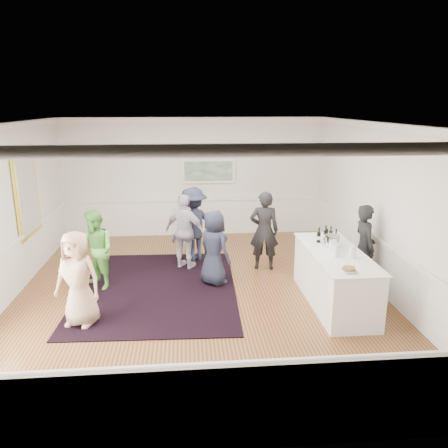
{
  "coord_description": "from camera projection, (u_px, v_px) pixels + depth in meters",
  "views": [
    {
      "loc": [
        -0.22,
        -7.77,
        3.52
      ],
      "look_at": [
        0.49,
        0.2,
        1.32
      ],
      "focal_mm": 35.0,
      "sensor_mm": 36.0,
      "label": 1
    }
  ],
  "objects": [
    {
      "name": "floor",
      "position": [
        200.0,
        293.0,
        8.41
      ],
      "size": [
        8.0,
        8.0,
        0.0
      ],
      "primitive_type": "plane",
      "color": "brown",
      "rests_on": "ground"
    },
    {
      "name": "ceiling",
      "position": [
        197.0,
        123.0,
        7.56
      ],
      "size": [
        7.0,
        8.0,
        0.02
      ],
      "primitive_type": "cube",
      "color": "white",
      "rests_on": "wall_back"
    },
    {
      "name": "wall_left",
      "position": [
        0.0,
        217.0,
        7.69
      ],
      "size": [
        0.02,
        8.0,
        3.2
      ],
      "primitive_type": "cube",
      "color": "white",
      "rests_on": "floor"
    },
    {
      "name": "wall_right",
      "position": [
        383.0,
        209.0,
        8.28
      ],
      "size": [
        0.02,
        8.0,
        3.2
      ],
      "primitive_type": "cube",
      "color": "white",
      "rests_on": "floor"
    },
    {
      "name": "wall_back",
      "position": [
        194.0,
        178.0,
        11.83
      ],
      "size": [
        7.0,
        0.02,
        3.2
      ],
      "primitive_type": "cube",
      "color": "white",
      "rests_on": "floor"
    },
    {
      "name": "wall_front",
      "position": [
        212.0,
        313.0,
        4.14
      ],
      "size": [
        7.0,
        0.02,
        3.2
      ],
      "primitive_type": "cube",
      "color": "white",
      "rests_on": "floor"
    },
    {
      "name": "wainscoting",
      "position": [
        199.0,
        269.0,
        8.28
      ],
      "size": [
        7.0,
        8.0,
        1.0
      ],
      "primitive_type": null,
      "color": "white",
      "rests_on": "floor"
    },
    {
      "name": "mirror",
      "position": [
        27.0,
        192.0,
        8.89
      ],
      "size": [
        0.05,
        1.25,
        1.85
      ],
      "color": "#F6E348",
      "rests_on": "wall_left"
    },
    {
      "name": "landscape_painting",
      "position": [
        208.0,
        171.0,
        11.76
      ],
      "size": [
        1.44,
        0.06,
        0.66
      ],
      "color": "white",
      "rests_on": "wall_back"
    },
    {
      "name": "area_rug",
      "position": [
        158.0,
        288.0,
        8.63
      ],
      "size": [
        3.16,
        4.07,
        0.02
      ],
      "primitive_type": "cube",
      "rotation": [
        0.0,
        0.0,
        -0.03
      ],
      "color": "black",
      "rests_on": "floor"
    },
    {
      "name": "serving_table",
      "position": [
        334.0,
        278.0,
        7.87
      ],
      "size": [
        0.93,
        2.45,
        0.99
      ],
      "color": "white",
      "rests_on": "floor"
    },
    {
      "name": "bartender",
      "position": [
        364.0,
        247.0,
        8.45
      ],
      "size": [
        0.42,
        0.63,
        1.69
      ],
      "primitive_type": "imported",
      "rotation": [
        0.0,
        0.0,
        1.6
      ],
      "color": "black",
      "rests_on": "floor"
    },
    {
      "name": "guest_tan",
      "position": [
        78.0,
        279.0,
        7.03
      ],
      "size": [
        0.9,
        0.72,
        1.6
      ],
      "primitive_type": "imported",
      "rotation": [
        0.0,
        0.0,
        -0.3
      ],
      "color": "tan",
      "rests_on": "floor"
    },
    {
      "name": "guest_green",
      "position": [
        96.0,
        250.0,
        8.46
      ],
      "size": [
        0.96,
        0.96,
        1.57
      ],
      "primitive_type": "imported",
      "rotation": [
        0.0,
        0.0,
        -0.8
      ],
      "color": "#5EB046",
      "rests_on": "floor"
    },
    {
      "name": "guest_lilac",
      "position": [
        185.0,
        232.0,
        9.52
      ],
      "size": [
        1.04,
        0.84,
        1.66
      ],
      "primitive_type": "imported",
      "rotation": [
        0.0,
        0.0,
        2.62
      ],
      "color": "#B7ABBF",
      "rests_on": "floor"
    },
    {
      "name": "guest_dark_a",
      "position": [
        193.0,
        225.0,
        9.94
      ],
      "size": [
        1.28,
        1.2,
        1.73
      ],
      "primitive_type": "imported",
      "rotation": [
        0.0,
        0.0,
        3.8
      ],
      "color": "#202436",
      "rests_on": "floor"
    },
    {
      "name": "guest_dark_b",
      "position": [
        264.0,
        231.0,
        9.48
      ],
      "size": [
        0.69,
        0.5,
        1.74
      ],
      "primitive_type": "imported",
      "rotation": [
        0.0,
        0.0,
        3.0
      ],
      "color": "black",
      "rests_on": "floor"
    },
    {
      "name": "guest_navy",
      "position": [
        214.0,
        248.0,
        8.68
      ],
      "size": [
        0.84,
        0.88,
        1.52
      ],
      "primitive_type": "imported",
      "rotation": [
        0.0,
        0.0,
        2.25
      ],
      "color": "#202436",
      "rests_on": "floor"
    },
    {
      "name": "wine_bottles",
      "position": [
        328.0,
        235.0,
        8.22
      ],
      "size": [
        0.36,
        0.31,
        0.31
      ],
      "color": "black",
      "rests_on": "serving_table"
    },
    {
      "name": "juice_pitchers",
      "position": [
        340.0,
        249.0,
        7.49
      ],
      "size": [
        0.37,
        0.38,
        0.24
      ],
      "color": "#6EAD3D",
      "rests_on": "serving_table"
    },
    {
      "name": "ice_bucket",
      "position": [
        332.0,
        242.0,
        7.91
      ],
      "size": [
        0.26,
        0.26,
        0.25
      ],
      "primitive_type": "cylinder",
      "color": "silver",
      "rests_on": "serving_table"
    },
    {
      "name": "nut_bowl",
      "position": [
        349.0,
        270.0,
        6.79
      ],
      "size": [
        0.24,
        0.24,
        0.07
      ],
      "color": "white",
      "rests_on": "serving_table"
    }
  ]
}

